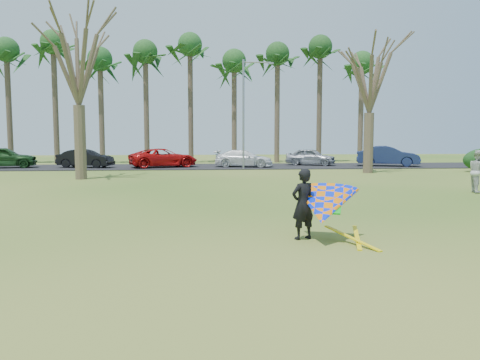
{
  "coord_description": "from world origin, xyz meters",
  "views": [
    {
      "loc": [
        -1.26,
        -12.35,
        2.45
      ],
      "look_at": [
        0.0,
        2.0,
        1.1
      ],
      "focal_mm": 35.0,
      "sensor_mm": 36.0,
      "label": 1
    }
  ],
  "objects": [
    {
      "name": "bare_tree_right",
      "position": [
        10.0,
        18.0,
        6.57
      ],
      "size": [
        6.27,
        6.27,
        9.21
      ],
      "color": "#4D3B2E",
      "rests_on": "ground"
    },
    {
      "name": "car_1",
      "position": [
        -9.93,
        24.3,
        0.75
      ],
      "size": [
        4.42,
        2.39,
        1.38
      ],
      "primitive_type": "imported",
      "rotation": [
        0.0,
        0.0,
        1.34
      ],
      "color": "black",
      "rests_on": "parking_strip"
    },
    {
      "name": "parking_strip",
      "position": [
        0.0,
        25.0,
        0.03
      ],
      "size": [
        46.0,
        7.0,
        0.06
      ],
      "primitive_type": "cube",
      "color": "black",
      "rests_on": "ground"
    },
    {
      "name": "palm_1",
      "position": [
        -18.0,
        31.0,
        9.85
      ],
      "size": [
        4.84,
        4.84,
        11.54
      ],
      "color": "#46392A",
      "rests_on": "ground"
    },
    {
      "name": "car_4",
      "position": [
        7.96,
        25.7,
        0.75
      ],
      "size": [
        4.38,
        3.17,
        1.39
      ],
      "primitive_type": "imported",
      "rotation": [
        0.0,
        0.0,
        1.15
      ],
      "color": "#9599A1",
      "rests_on": "parking_strip"
    },
    {
      "name": "car_0",
      "position": [
        -16.07,
        24.46,
        0.87
      ],
      "size": [
        5.06,
        2.84,
        1.62
      ],
      "primitive_type": "imported",
      "rotation": [
        0.0,
        0.0,
        1.77
      ],
      "color": "#1A3F19",
      "rests_on": "parking_strip"
    },
    {
      "name": "car_2",
      "position": [
        -4.01,
        24.18,
        0.78
      ],
      "size": [
        5.72,
        4.08,
        1.45
      ],
      "primitive_type": "imported",
      "rotation": [
        0.0,
        0.0,
        1.93
      ],
      "color": "red",
      "rests_on": "parking_strip"
    },
    {
      "name": "bare_tree_left",
      "position": [
        -8.0,
        15.0,
        6.92
      ],
      "size": [
        6.6,
        6.6,
        9.7
      ],
      "color": "#4E402F",
      "rests_on": "ground"
    },
    {
      "name": "palm_3",
      "position": [
        -10.0,
        31.0,
        9.17
      ],
      "size": [
        4.84,
        4.84,
        10.84
      ],
      "color": "#4F3E2F",
      "rests_on": "ground"
    },
    {
      "name": "kite_flyer",
      "position": [
        1.6,
        -1.75,
        0.85
      ],
      "size": [
        2.13,
        2.39,
        2.02
      ],
      "color": "black",
      "rests_on": "ground"
    },
    {
      "name": "palm_7",
      "position": [
        6.0,
        31.0,
        9.85
      ],
      "size": [
        4.84,
        4.84,
        11.54
      ],
      "color": "#4C3E2D",
      "rests_on": "ground"
    },
    {
      "name": "palm_5",
      "position": [
        -2.0,
        31.0,
        10.52
      ],
      "size": [
        4.84,
        4.84,
        12.24
      ],
      "color": "#46382A",
      "rests_on": "ground"
    },
    {
      "name": "palm_9",
      "position": [
        14.0,
        31.0,
        9.17
      ],
      "size": [
        4.84,
        4.84,
        10.84
      ],
      "color": "#4E3E2E",
      "rests_on": "ground"
    },
    {
      "name": "palm_2",
      "position": [
        -14.0,
        31.0,
        10.52
      ],
      "size": [
        4.84,
        4.84,
        12.24
      ],
      "color": "#4A3E2C",
      "rests_on": "ground"
    },
    {
      "name": "palm_4",
      "position": [
        -6.0,
        31.0,
        9.85
      ],
      "size": [
        4.84,
        4.84,
        11.54
      ],
      "color": "brown",
      "rests_on": "ground"
    },
    {
      "name": "ground",
      "position": [
        0.0,
        0.0,
        0.0
      ],
      "size": [
        100.0,
        100.0,
        0.0
      ],
      "primitive_type": "plane",
      "color": "#1F5412",
      "rests_on": "ground"
    },
    {
      "name": "palm_6",
      "position": [
        2.0,
        31.0,
        9.17
      ],
      "size": [
        4.84,
        4.84,
        10.84
      ],
      "color": "brown",
      "rests_on": "ground"
    },
    {
      "name": "car_5",
      "position": [
        13.87,
        24.05,
        0.86
      ],
      "size": [
        5.17,
        3.22,
        1.61
      ],
      "primitive_type": "imported",
      "rotation": [
        0.0,
        0.0,
        1.24
      ],
      "color": "navy",
      "rests_on": "parking_strip"
    },
    {
      "name": "palm_8",
      "position": [
        10.0,
        31.0,
        10.52
      ],
      "size": [
        4.84,
        4.84,
        12.24
      ],
      "color": "#4A3C2C",
      "rests_on": "ground"
    },
    {
      "name": "pedestrian_a",
      "position": [
        10.83,
        6.91,
        0.93
      ],
      "size": [
        0.85,
        1.01,
        1.86
      ],
      "primitive_type": "imported",
      "rotation": [
        0.0,
        0.0,
        1.4
      ],
      "color": "beige",
      "rests_on": "ground"
    },
    {
      "name": "streetlight",
      "position": [
        2.16,
        22.0,
        4.46
      ],
      "size": [
        2.28,
        0.18,
        8.0
      ],
      "color": "gray",
      "rests_on": "ground"
    },
    {
      "name": "car_3",
      "position": [
        2.23,
        24.03,
        0.72
      ],
      "size": [
        4.83,
        2.84,
        1.31
      ],
      "primitive_type": "imported",
      "rotation": [
        0.0,
        0.0,
        1.34
      ],
      "color": "white",
      "rests_on": "parking_strip"
    }
  ]
}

